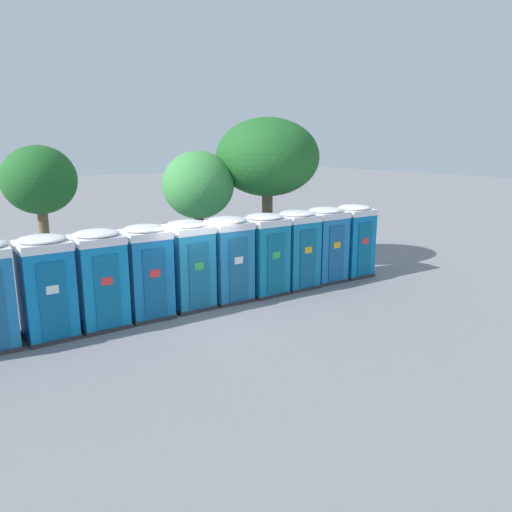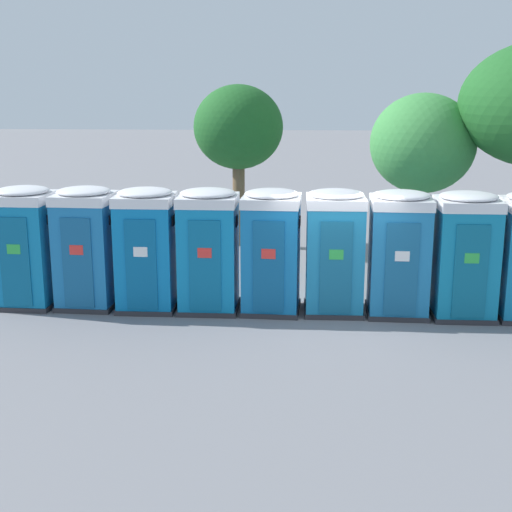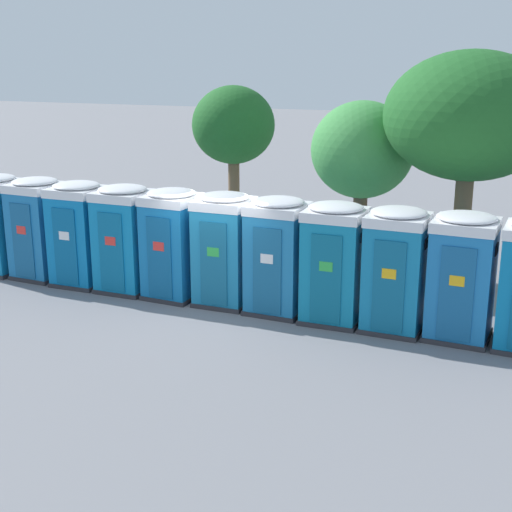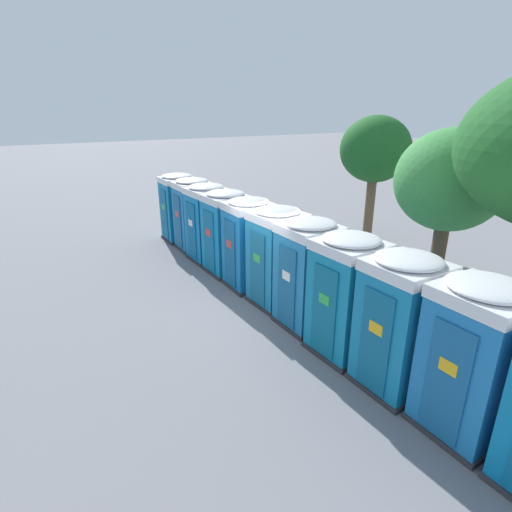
% 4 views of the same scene
% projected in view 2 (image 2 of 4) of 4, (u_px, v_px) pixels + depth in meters
% --- Properties ---
extents(ground_plane, '(120.00, 120.00, 0.00)m').
position_uv_depth(ground_plane, '(333.00, 314.00, 14.59)').
color(ground_plane, slate).
extents(portapotty_0, '(1.21, 1.23, 2.54)m').
position_uv_depth(portapotty_0, '(26.00, 246.00, 14.90)').
color(portapotty_0, '#2D2D33').
rests_on(portapotty_0, ground).
extents(portapotty_1, '(1.22, 1.24, 2.54)m').
position_uv_depth(portapotty_1, '(87.00, 247.00, 14.84)').
color(portapotty_1, '#2D2D33').
rests_on(portapotty_1, ground).
extents(portapotty_2, '(1.21, 1.21, 2.54)m').
position_uv_depth(portapotty_2, '(147.00, 249.00, 14.68)').
color(portapotty_2, '#2D2D33').
rests_on(portapotty_2, ground).
extents(portapotty_3, '(1.21, 1.21, 2.54)m').
position_uv_depth(portapotty_3, '(209.00, 249.00, 14.59)').
color(portapotty_3, '#2D2D33').
rests_on(portapotty_3, ground).
extents(portapotty_4, '(1.23, 1.25, 2.54)m').
position_uv_depth(portapotty_4, '(271.00, 250.00, 14.51)').
color(portapotty_4, '#2D2D33').
rests_on(portapotty_4, ground).
extents(portapotty_5, '(1.21, 1.21, 2.54)m').
position_uv_depth(portapotty_5, '(335.00, 251.00, 14.46)').
color(portapotty_5, '#2D2D33').
rests_on(portapotty_5, ground).
extents(portapotty_6, '(1.24, 1.22, 2.54)m').
position_uv_depth(portapotty_6, '(399.00, 253.00, 14.32)').
color(portapotty_6, '#2D2D33').
rests_on(portapotty_6, ground).
extents(portapotty_7, '(1.23, 1.21, 2.54)m').
position_uv_depth(portapotty_7, '(465.00, 255.00, 14.16)').
color(portapotty_7, '#2D2D33').
rests_on(portapotty_7, ground).
extents(street_tree_0, '(2.54, 2.54, 4.39)m').
position_uv_depth(street_tree_0, '(423.00, 145.00, 17.15)').
color(street_tree_0, brown).
rests_on(street_tree_0, ground).
extents(street_tree_2, '(2.52, 2.52, 4.59)m').
position_uv_depth(street_tree_2, '(238.00, 129.00, 20.06)').
color(street_tree_2, brown).
rests_on(street_tree_2, ground).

